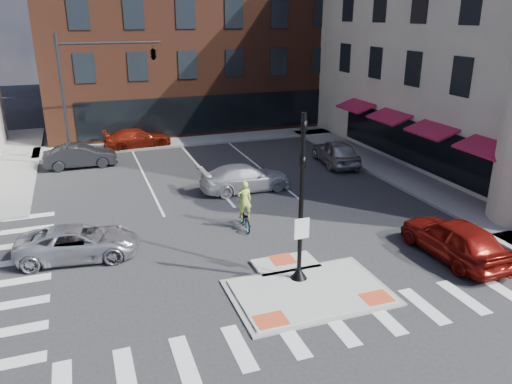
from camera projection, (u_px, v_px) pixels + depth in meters
name	position (u px, v px, depth m)	size (l,w,h in m)	color
ground	(303.00, 286.00, 17.59)	(120.00, 120.00, 0.00)	#28282B
refuge_island	(306.00, 288.00, 17.35)	(5.40, 4.65, 0.13)	gray
sidewalk_e	(397.00, 172.00, 29.87)	(3.00, 24.00, 0.15)	gray
sidewalk_n	(217.00, 138.00, 37.99)	(26.00, 3.00, 0.15)	gray
building_n	(184.00, 28.00, 44.22)	(24.40, 18.40, 15.50)	#4E2618
building_far_left	(94.00, 48.00, 60.64)	(10.00, 12.00, 10.00)	slate
building_far_right	(194.00, 37.00, 66.22)	(12.00, 12.00, 12.00)	brown
signal_pole	(301.00, 221.00, 17.15)	(0.60, 0.60, 5.98)	black
mast_arm_signal	(129.00, 63.00, 30.31)	(6.10, 2.24, 8.00)	black
silver_suv	(79.00, 242.00, 19.45)	(2.14, 4.64, 1.29)	#B0B1B7
red_sedan	(455.00, 239.00, 19.38)	(1.93, 4.79, 1.63)	maroon
white_pickup	(245.00, 178.00, 26.85)	(2.00, 4.93, 1.43)	silver
bg_car_dark	(80.00, 156.00, 30.94)	(1.51, 4.34, 1.43)	black
bg_car_silver	(336.00, 152.00, 31.51)	(1.86, 4.63, 1.58)	#A0A2A7
bg_car_red	(138.00, 138.00, 35.44)	(1.90, 4.68, 1.36)	maroon
cyclist	(244.00, 213.00, 22.09)	(0.76, 1.80, 2.21)	#3F3F44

